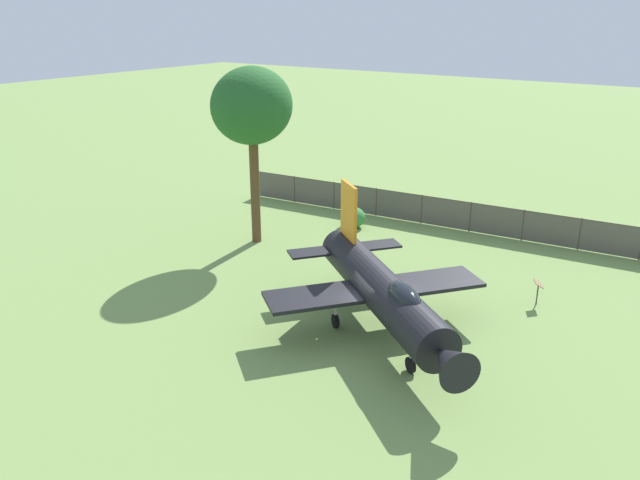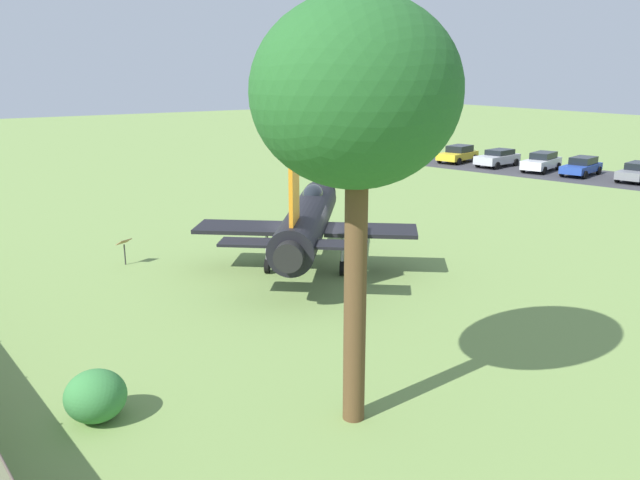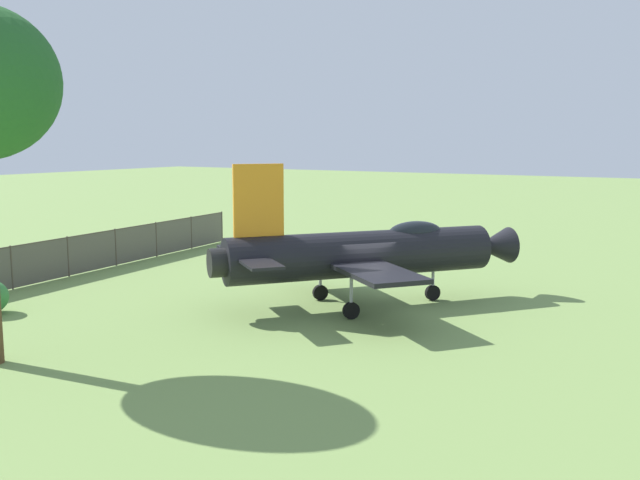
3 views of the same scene
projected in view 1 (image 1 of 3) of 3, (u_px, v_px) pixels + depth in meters
The scene contains 6 objects.
ground_plane at pixel (379, 333), 26.13m from camera, with size 200.00×200.00×0.00m, color #75934C.
display_jet at pixel (384, 292), 25.10m from camera, with size 9.77×11.00×5.40m.
shade_tree at pixel (252, 107), 33.85m from camera, with size 4.82×4.12×9.82m.
perimeter_fence at pixel (446, 212), 38.42m from camera, with size 2.28×27.82×1.86m.
shrub_near_fence at pixel (353, 217), 38.59m from camera, with size 1.48×1.48×1.26m.
info_plaque at pixel (538, 287), 28.41m from camera, with size 0.71×0.61×1.14m.
Camera 1 is at (-20.55, -11.00, 12.67)m, focal length 35.45 mm.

